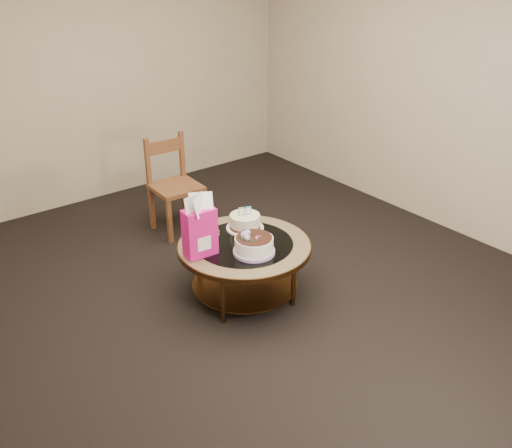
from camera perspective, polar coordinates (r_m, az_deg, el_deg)
ground at (r=4.54m, az=-1.12°, el=-6.99°), size 5.00×5.00×0.00m
room_walls at (r=3.90m, az=-1.32°, el=12.19°), size 4.52×5.02×2.61m
coffee_table at (r=4.34m, az=-1.16°, el=-2.84°), size 1.02×1.02×0.46m
decorated_cake at (r=4.14m, az=-0.22°, el=-2.20°), size 0.31×0.31×0.18m
cream_cake at (r=4.49m, az=-1.11°, el=0.20°), size 0.30×0.30×0.19m
gift_bag at (r=4.07m, az=-5.67°, el=-0.21°), size 0.24×0.18×0.46m
pillar_candle at (r=4.45m, az=-4.42°, el=-0.60°), size 0.13×0.13×0.09m
dining_chair at (r=5.39m, az=-8.22°, el=3.90°), size 0.43×0.43×0.90m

